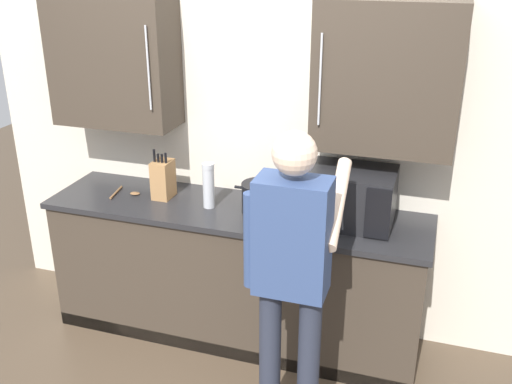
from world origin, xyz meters
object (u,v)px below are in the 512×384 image
Objects in this scene: person_figure at (292,267)px; wooden_spoon at (126,193)px; knife_block at (163,179)px; microwave_oven at (347,197)px; thermos_flask at (209,185)px; stock_pot at (261,197)px.

wooden_spoon is at bearing 150.59° from person_figure.
knife_block reaches higher than wooden_spoon.
microwave_oven reaches higher than thermos_flask.
person_figure is (1.29, -0.73, 0.08)m from wooden_spoon.
wooden_spoon is 0.61× the size of knife_block.
stock_pot is at bearing 6.90° from thermos_flask.
person_figure is at bearing -29.41° from wooden_spoon.
knife_block is 0.33m from thermos_flask.
stock_pot is 0.65m from knife_block.
wooden_spoon is (-0.90, -0.02, -0.08)m from stock_pot.
person_figure is at bearing -62.50° from stock_pot.
thermos_flask is 0.17× the size of person_figure.
thermos_flask is at bearing -1.61° from wooden_spoon.
stock_pot is at bearing 117.50° from person_figure.
thermos_flask is at bearing -173.10° from stock_pot.
knife_block is (-1.16, 0.00, -0.03)m from microwave_oven.
person_figure is at bearing -36.28° from knife_block.
stock_pot is 0.32m from thermos_flask.
thermos_flask is (-0.83, -0.05, -0.02)m from microwave_oven.
thermos_flask reaches higher than wooden_spoon.
wooden_spoon is 0.60m from thermos_flask.
thermos_flask is (0.33, -0.05, 0.02)m from knife_block.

